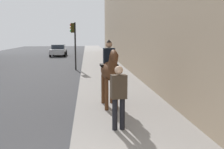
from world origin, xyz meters
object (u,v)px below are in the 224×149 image
pedestrian_greeting (119,94)px  car_near_lane (58,50)px  traffic_light_near_curb (74,38)px  mounted_horse_near (110,70)px

pedestrian_greeting → car_near_lane: (26.60, 4.38, -0.34)m
pedestrian_greeting → car_near_lane: pedestrian_greeting is taller
traffic_light_near_curb → car_near_lane: bearing=10.9°
mounted_horse_near → car_near_lane: (24.41, 4.34, -0.67)m
mounted_horse_near → car_near_lane: mounted_horse_near is taller
mounted_horse_near → car_near_lane: size_ratio=0.53×
pedestrian_greeting → traffic_light_near_curb: size_ratio=0.48×
car_near_lane → traffic_light_near_curb: traffic_light_near_curb is taller
mounted_horse_near → traffic_light_near_curb: traffic_light_near_curb is taller
pedestrian_greeting → traffic_light_near_curb: (12.96, 1.75, 1.29)m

